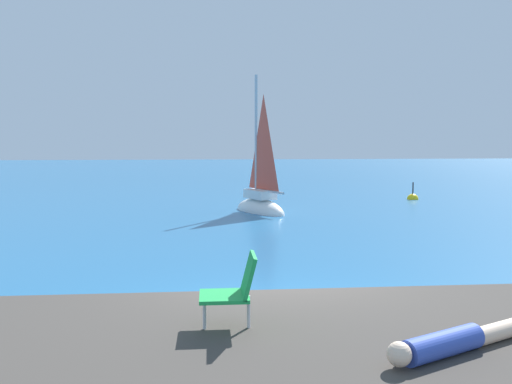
{
  "coord_description": "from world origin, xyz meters",
  "views": [
    {
      "loc": [
        -1.14,
        -8.1,
        2.82
      ],
      "look_at": [
        0.8,
        10.25,
        1.09
      ],
      "focal_mm": 37.17,
      "sensor_mm": 36.0,
      "label": 1
    }
  ],
  "objects": [
    {
      "name": "sailboat_near",
      "position": [
        1.27,
        13.1,
        0.33
      ],
      "size": [
        2.35,
        3.35,
        6.07
      ],
      "rotation": [
        0.0,
        0.0,
        2.01
      ],
      "color": "white",
      "rests_on": "ground"
    },
    {
      "name": "boulder_inland",
      "position": [
        -0.91,
        -0.75,
        0.0
      ],
      "size": [
        0.98,
        0.99,
        0.54
      ],
      "primitive_type": "cube",
      "rotation": [
        -0.13,
        0.06,
        0.63
      ],
      "color": "#423C39",
      "rests_on": "ground"
    },
    {
      "name": "shore_ledge",
      "position": [
        0.1,
        -3.0,
        0.42
      ],
      "size": [
        7.78,
        3.73,
        0.85
      ],
      "primitive_type": "cube",
      "rotation": [
        0.0,
        0.0,
        -0.02
      ],
      "color": "#423D38",
      "rests_on": "ground"
    },
    {
      "name": "marker_buoy",
      "position": [
        9.35,
        17.08,
        0.01
      ],
      "size": [
        0.56,
        0.56,
        1.13
      ],
      "color": "yellow",
      "rests_on": "ground"
    },
    {
      "name": "beach_chair",
      "position": [
        -0.79,
        -2.63,
        1.29
      ],
      "size": [
        0.6,
        0.49,
        0.8
      ],
      "rotation": [
        0.0,
        0.0,
        3.12
      ],
      "color": "green",
      "rests_on": "shore_ledge"
    },
    {
      "name": "person_sunbather",
      "position": [
        1.18,
        -3.54,
        0.96
      ],
      "size": [
        1.65,
        0.88,
        0.25
      ],
      "rotation": [
        0.0,
        0.0,
        0.43
      ],
      "color": "#334CB2",
      "rests_on": "shore_ledge"
    },
    {
      "name": "ground_plane",
      "position": [
        0.0,
        0.0,
        0.0
      ],
      "size": [
        160.0,
        160.0,
        0.0
      ],
      "primitive_type": "plane",
      "color": "#236093"
    },
    {
      "name": "boulder_seaward",
      "position": [
        1.58,
        -1.12,
        0.0
      ],
      "size": [
        1.41,
        1.15,
        0.83
      ],
      "primitive_type": "cube",
      "rotation": [
        -0.02,
        0.12,
        0.13
      ],
      "color": "#394037",
      "rests_on": "ground"
    }
  ]
}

